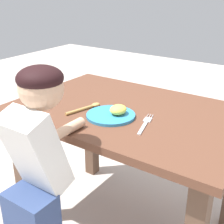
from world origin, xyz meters
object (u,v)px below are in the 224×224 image
at_px(person, 37,188).
at_px(spoon, 87,108).
at_px(fork, 145,124).
at_px(plate, 113,114).

bearing_deg(person, spoon, 103.44).
bearing_deg(spoon, person, -152.33).
xyz_separation_m(fork, person, (-0.22, -0.45, -0.16)).
distance_m(spoon, person, 0.48).
bearing_deg(plate, person, -96.86).
relative_size(fork, person, 0.21).
distance_m(fork, spoon, 0.32).
distance_m(plate, spoon, 0.16).
bearing_deg(fork, plate, 78.40).
height_order(plate, fork, plate).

